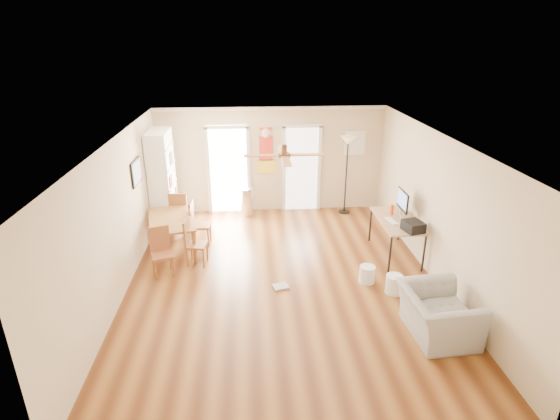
{
  "coord_description": "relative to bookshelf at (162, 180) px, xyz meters",
  "views": [
    {
      "loc": [
        -0.55,
        -6.83,
        4.16
      ],
      "look_at": [
        0.0,
        0.6,
        1.15
      ],
      "focal_mm": 27.89,
      "sensor_mm": 36.0,
      "label": 1
    }
  ],
  "objects": [
    {
      "name": "dining_table",
      "position": [
        0.36,
        -1.3,
        -0.76
      ],
      "size": [
        1.15,
        1.58,
        0.71
      ],
      "primitive_type": null,
      "rotation": [
        0.0,
        0.0,
        0.22
      ],
      "color": "#AD7B38",
      "rests_on": "floor"
    },
    {
      "name": "dining_chair_far",
      "position": [
        0.4,
        -0.33,
        -0.64
      ],
      "size": [
        0.42,
        0.42,
        0.96
      ],
      "primitive_type": null,
      "rotation": [
        0.0,
        0.0,
        3.06
      ],
      "color": "#A16334",
      "rests_on": "floor"
    },
    {
      "name": "wall_front",
      "position": [
        2.51,
        -6.17,
        0.18
      ],
      "size": [
        5.5,
        0.04,
        2.6
      ],
      "primitive_type": null,
      "color": "beige",
      "rests_on": "floor"
    },
    {
      "name": "torchiere_lamp",
      "position": [
        4.32,
        0.5,
        -0.15
      ],
      "size": [
        0.38,
        0.38,
        1.93
      ],
      "primitive_type": null,
      "rotation": [
        0.0,
        0.0,
        -0.04
      ],
      "color": "black",
      "rests_on": "floor"
    },
    {
      "name": "kitchen_doorway",
      "position": [
        1.46,
        0.81,
        -0.07
      ],
      "size": [
        0.9,
        0.1,
        2.1
      ],
      "primitive_type": null,
      "color": "white",
      "rests_on": "wall_back"
    },
    {
      "name": "orange_bottle",
      "position": [
        4.81,
        -1.57,
        -0.23
      ],
      "size": [
        0.08,
        0.08,
        0.21
      ],
      "primitive_type": "cylinder",
      "rotation": [
        0.0,
        0.0,
        -0.18
      ],
      "color": "#EB4114",
      "rests_on": "computer_desk"
    },
    {
      "name": "computer_desk",
      "position": [
        4.84,
        -1.83,
        -0.73
      ],
      "size": [
        0.73,
        1.45,
        0.78
      ],
      "primitive_type": null,
      "color": "tan",
      "rests_on": "floor"
    },
    {
      "name": "ac_grille",
      "position": [
        4.56,
        0.8,
        0.58
      ],
      "size": [
        0.5,
        0.04,
        0.6
      ],
      "primitive_type": "cube",
      "color": "white",
      "rests_on": "wall_back"
    },
    {
      "name": "floor",
      "position": [
        2.51,
        -2.67,
        -1.12
      ],
      "size": [
        7.0,
        7.0,
        0.0
      ],
      "primitive_type": "plane",
      "color": "brown",
      "rests_on": "ground"
    },
    {
      "name": "dining_chair_right_a",
      "position": [
        0.91,
        -1.01,
        -0.64
      ],
      "size": [
        0.41,
        0.41,
        0.95
      ],
      "primitive_type": null,
      "rotation": [
        0.0,
        0.0,
        1.52
      ],
      "color": "#A66635",
      "rests_on": "floor"
    },
    {
      "name": "wastebasket_b",
      "position": [
        4.39,
        -3.2,
        -0.95
      ],
      "size": [
        0.3,
        0.3,
        0.34
      ],
      "primitive_type": "cylinder",
      "rotation": [
        0.0,
        0.0,
        -0.05
      ],
      "color": "white",
      "rests_on": "floor"
    },
    {
      "name": "ceiling",
      "position": [
        2.51,
        -2.67,
        1.48
      ],
      "size": [
        5.5,
        7.0,
        0.0
      ],
      "primitive_type": null,
      "color": "silver",
      "rests_on": "floor"
    },
    {
      "name": "armchair",
      "position": [
        4.66,
        -4.36,
        -0.76
      ],
      "size": [
        1.02,
        1.15,
        0.71
      ],
      "primitive_type": "imported",
      "rotation": [
        0.0,
        0.0,
        1.63
      ],
      "color": "#A09F9B",
      "rests_on": "floor"
    },
    {
      "name": "imac",
      "position": [
        4.98,
        -1.65,
        -0.07
      ],
      "size": [
        0.17,
        0.58,
        0.54
      ],
      "primitive_type": null,
      "rotation": [
        0.0,
        0.0,
        -0.16
      ],
      "color": "black",
      "rests_on": "computer_desk"
    },
    {
      "name": "dining_chair_near",
      "position": [
        0.32,
        -2.26,
        -0.67
      ],
      "size": [
        0.47,
        0.47,
        0.9
      ],
      "primitive_type": null,
      "rotation": [
        0.0,
        0.0,
        0.32
      ],
      "color": "#955630",
      "rests_on": "floor"
    },
    {
      "name": "framed_poster",
      "position": [
        -0.22,
        -1.27,
        0.58
      ],
      "size": [
        0.04,
        0.66,
        0.48
      ],
      "primitive_type": "cube",
      "color": "black",
      "rests_on": "wall_left"
    },
    {
      "name": "crown_molding",
      "position": [
        2.51,
        -2.67,
        1.44
      ],
      "size": [
        5.5,
        7.0,
        0.08
      ],
      "primitive_type": null,
      "color": "white",
      "rests_on": "wall_back"
    },
    {
      "name": "wall_back",
      "position": [
        2.51,
        0.83,
        0.18
      ],
      "size": [
        5.5,
        0.04,
        2.6
      ],
      "primitive_type": null,
      "color": "beige",
      "rests_on": "floor"
    },
    {
      "name": "floor_cloth",
      "position": [
        2.46,
        -2.9,
        -1.1
      ],
      "size": [
        0.31,
        0.27,
        0.04
      ],
      "primitive_type": "cube",
      "rotation": [
        0.0,
        0.0,
        0.29
      ],
      "color": "#A1A19B",
      "rests_on": "floor"
    },
    {
      "name": "bookshelf",
      "position": [
        0.0,
        0.0,
        0.0
      ],
      "size": [
        0.56,
        1.05,
        2.23
      ],
      "primitive_type": null,
      "rotation": [
        0.0,
        0.0,
        0.12
      ],
      "color": "white",
      "rests_on": "floor"
    },
    {
      "name": "wall_right",
      "position": [
        5.26,
        -2.67,
        0.18
      ],
      "size": [
        0.04,
        7.0,
        2.6
      ],
      "primitive_type": null,
      "color": "beige",
      "rests_on": "floor"
    },
    {
      "name": "ceiling_fan",
      "position": [
        2.51,
        -2.97,
        1.31
      ],
      "size": [
        1.24,
        1.24,
        0.2
      ],
      "primitive_type": null,
      "color": "#593819",
      "rests_on": "ceiling"
    },
    {
      "name": "bathroom_doorway",
      "position": [
        3.26,
        0.81,
        -0.07
      ],
      "size": [
        0.8,
        0.1,
        2.1
      ],
      "primitive_type": null,
      "color": "white",
      "rests_on": "wall_back"
    },
    {
      "name": "wall_decal",
      "position": [
        2.38,
        0.81,
        0.43
      ],
      "size": [
        0.46,
        0.03,
        1.1
      ],
      "primitive_type": "cube",
      "color": "red",
      "rests_on": "wall_back"
    },
    {
      "name": "trash_can",
      "position": [
        1.88,
        0.53,
        -0.77
      ],
      "size": [
        0.36,
        0.36,
        0.69
      ],
      "primitive_type": "cylinder",
      "rotation": [
        0.0,
        0.0,
        -0.13
      ],
      "color": "silver",
      "rests_on": "floor"
    },
    {
      "name": "wastebasket_a",
      "position": [
        4.02,
        -2.83,
        -0.96
      ],
      "size": [
        0.3,
        0.3,
        0.32
      ],
      "primitive_type": "cylinder",
      "rotation": [
        0.0,
        0.0,
        0.07
      ],
      "color": "white",
      "rests_on": "floor"
    },
    {
      "name": "wall_left",
      "position": [
        -0.24,
        -2.67,
        0.18
      ],
      "size": [
        0.04,
        7.0,
        2.6
      ],
      "primitive_type": null,
      "color": "beige",
      "rests_on": "floor"
    },
    {
      "name": "printer",
      "position": [
        4.96,
        -2.37,
        -0.25
      ],
      "size": [
        0.4,
        0.44,
        0.19
      ],
      "primitive_type": "cube",
      "rotation": [
        0.0,
        0.0,
        0.25
      ],
      "color": "black",
      "rests_on": "computer_desk"
    },
    {
      "name": "keyboard",
      "position": [
        4.71,
        -1.89,
        -0.33
      ],
      "size": [
        0.18,
        0.38,
        0.01
      ],
      "primitive_type": "cube",
      "rotation": [
        0.0,
        0.0,
        0.17
      ],
      "color": "white",
      "rests_on": "computer_desk"
    },
    {
      "name": "dining_chair_right_b",
      "position": [
        0.91,
        -1.89,
        -0.66
      ],
      "size": [
        0.43,
        0.43,
        0.91
      ],
      "primitive_type": null,
      "rotation": [
        0.0,
        0.0,
        1.42
      ],
      "color": "#A15F34",
      "rests_on": "floor"
    }
  ]
}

